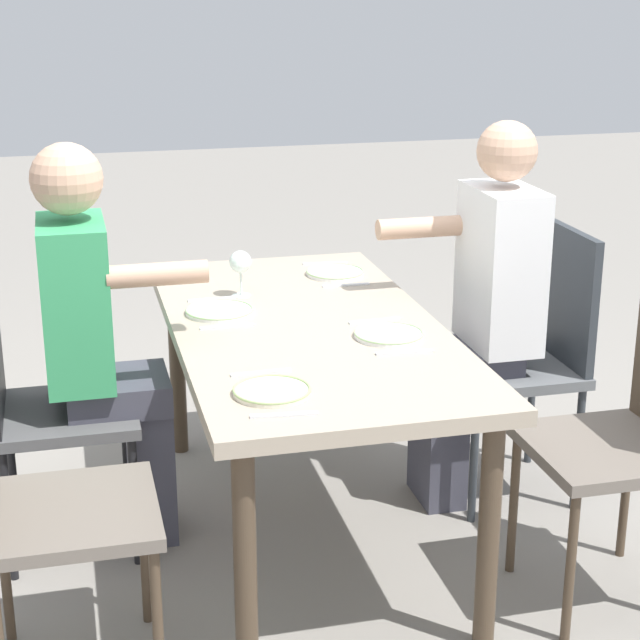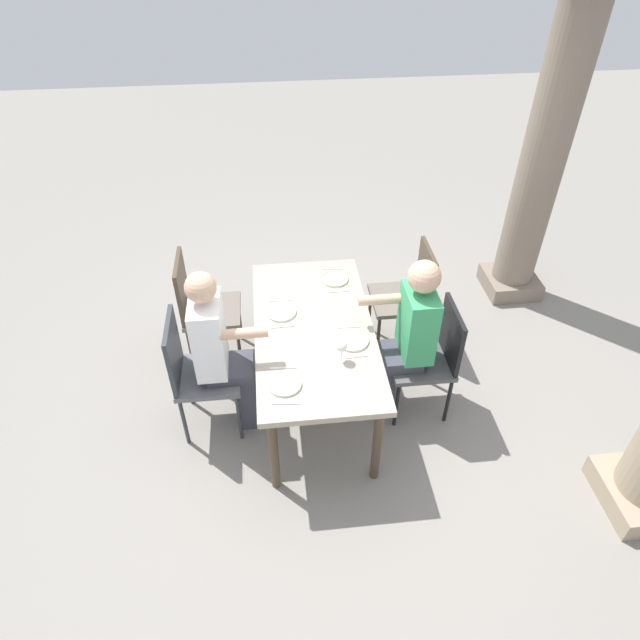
# 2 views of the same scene
# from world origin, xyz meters

# --- Properties ---
(ground_plane) EXTENTS (16.00, 16.00, 0.00)m
(ground_plane) POSITION_xyz_m (0.00, 0.00, 0.00)
(ground_plane) COLOR gray
(dining_table) EXTENTS (1.63, 0.82, 0.73)m
(dining_table) POSITION_xyz_m (0.00, 0.00, 0.66)
(dining_table) COLOR tan
(dining_table) RESTS_ON ground
(chair_west_north) EXTENTS (0.44, 0.44, 0.93)m
(chair_west_north) POSITION_xyz_m (-0.58, 0.83, 0.54)
(chair_west_north) COLOR #6A6158
(chair_west_north) RESTS_ON ground
(chair_west_south) EXTENTS (0.44, 0.44, 0.96)m
(chair_west_south) POSITION_xyz_m (-0.58, -0.83, 0.56)
(chair_west_south) COLOR #6A6158
(chair_west_south) RESTS_ON ground
(chair_mid_north) EXTENTS (0.44, 0.44, 0.90)m
(chair_mid_north) POSITION_xyz_m (0.12, 0.83, 0.52)
(chair_mid_north) COLOR #4F4F50
(chair_mid_north) RESTS_ON ground
(chair_mid_south) EXTENTS (0.44, 0.44, 0.95)m
(chair_mid_south) POSITION_xyz_m (0.12, -0.84, 0.55)
(chair_mid_south) COLOR #5B5E61
(chair_mid_south) RESTS_ON ground
(diner_woman_green) EXTENTS (0.35, 0.49, 1.32)m
(diner_woman_green) POSITION_xyz_m (0.13, -0.64, 0.71)
(diner_woman_green) COLOR #3F3F4C
(diner_woman_green) RESTS_ON ground
(diner_man_white) EXTENTS (0.35, 0.50, 1.31)m
(diner_man_white) POSITION_xyz_m (0.12, 0.63, 0.71)
(diner_man_white) COLOR #3F3F4C
(diner_man_white) RESTS_ON ground
(plate_0) EXTENTS (0.21, 0.21, 0.02)m
(plate_0) POSITION_xyz_m (-0.54, 0.22, 0.74)
(plate_0) COLOR silver
(plate_0) RESTS_ON dining_table
(fork_0) EXTENTS (0.03, 0.17, 0.01)m
(fork_0) POSITION_xyz_m (-0.69, 0.22, 0.73)
(fork_0) COLOR silver
(fork_0) RESTS_ON dining_table
(spoon_0) EXTENTS (0.02, 0.17, 0.01)m
(spoon_0) POSITION_xyz_m (-0.39, 0.22, 0.73)
(spoon_0) COLOR silver
(spoon_0) RESTS_ON dining_table
(plate_1) EXTENTS (0.21, 0.21, 0.02)m
(plate_1) POSITION_xyz_m (-0.18, -0.22, 0.74)
(plate_1) COLOR white
(plate_1) RESTS_ON dining_table
(fork_1) EXTENTS (0.03, 0.17, 0.01)m
(fork_1) POSITION_xyz_m (-0.33, -0.22, 0.73)
(fork_1) COLOR silver
(fork_1) RESTS_ON dining_table
(spoon_1) EXTENTS (0.03, 0.17, 0.01)m
(spoon_1) POSITION_xyz_m (-0.03, -0.22, 0.73)
(spoon_1) COLOR silver
(spoon_1) RESTS_ON dining_table
(plate_2) EXTENTS (0.22, 0.22, 0.02)m
(plate_2) POSITION_xyz_m (0.17, 0.24, 0.74)
(plate_2) COLOR white
(plate_2) RESTS_ON dining_table
(wine_glass_2) EXTENTS (0.08, 0.08, 0.16)m
(wine_glass_2) POSITION_xyz_m (0.34, 0.14, 0.85)
(wine_glass_2) COLOR white
(wine_glass_2) RESTS_ON dining_table
(fork_2) EXTENTS (0.02, 0.17, 0.01)m
(fork_2) POSITION_xyz_m (0.02, 0.24, 0.73)
(fork_2) COLOR silver
(fork_2) RESTS_ON dining_table
(spoon_2) EXTENTS (0.03, 0.17, 0.01)m
(spoon_2) POSITION_xyz_m (0.32, 0.24, 0.73)
(spoon_2) COLOR silver
(spoon_2) RESTS_ON dining_table
(plate_3) EXTENTS (0.21, 0.21, 0.02)m
(plate_3) POSITION_xyz_m (0.52, -0.23, 0.74)
(plate_3) COLOR white
(plate_3) RESTS_ON dining_table
(fork_3) EXTENTS (0.02, 0.17, 0.01)m
(fork_3) POSITION_xyz_m (0.37, -0.23, 0.73)
(fork_3) COLOR silver
(fork_3) RESTS_ON dining_table
(spoon_3) EXTENTS (0.03, 0.17, 0.01)m
(spoon_3) POSITION_xyz_m (0.67, -0.23, 0.73)
(spoon_3) COLOR silver
(spoon_3) RESTS_ON dining_table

